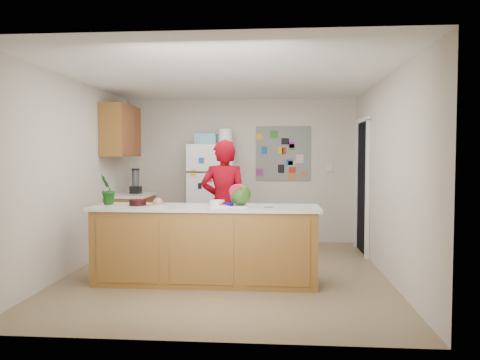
# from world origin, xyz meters

# --- Properties ---
(floor) EXTENTS (4.00, 4.50, 0.02)m
(floor) POSITION_xyz_m (0.00, 0.00, -0.01)
(floor) COLOR brown
(floor) RESTS_ON ground
(wall_back) EXTENTS (4.00, 0.02, 2.50)m
(wall_back) POSITION_xyz_m (0.00, 2.26, 1.25)
(wall_back) COLOR beige
(wall_back) RESTS_ON ground
(wall_left) EXTENTS (0.02, 4.50, 2.50)m
(wall_left) POSITION_xyz_m (-2.01, 0.00, 1.25)
(wall_left) COLOR beige
(wall_left) RESTS_ON ground
(wall_right) EXTENTS (0.02, 4.50, 2.50)m
(wall_right) POSITION_xyz_m (2.01, 0.00, 1.25)
(wall_right) COLOR beige
(wall_right) RESTS_ON ground
(ceiling) EXTENTS (4.00, 4.50, 0.02)m
(ceiling) POSITION_xyz_m (0.00, 0.00, 2.51)
(ceiling) COLOR white
(ceiling) RESTS_ON wall_back
(doorway) EXTENTS (0.03, 0.85, 2.04)m
(doorway) POSITION_xyz_m (1.99, 1.45, 1.02)
(doorway) COLOR black
(doorway) RESTS_ON ground
(peninsula_base) EXTENTS (2.60, 0.62, 0.88)m
(peninsula_base) POSITION_xyz_m (-0.20, -0.50, 0.44)
(peninsula_base) COLOR brown
(peninsula_base) RESTS_ON floor
(peninsula_top) EXTENTS (2.68, 0.70, 0.04)m
(peninsula_top) POSITION_xyz_m (-0.20, -0.50, 0.90)
(peninsula_top) COLOR silver
(peninsula_top) RESTS_ON peninsula_base
(side_counter_base) EXTENTS (0.60, 0.80, 0.86)m
(side_counter_base) POSITION_xyz_m (-1.69, 1.35, 0.43)
(side_counter_base) COLOR brown
(side_counter_base) RESTS_ON floor
(side_counter_top) EXTENTS (0.64, 0.84, 0.04)m
(side_counter_top) POSITION_xyz_m (-1.69, 1.35, 0.88)
(side_counter_top) COLOR silver
(side_counter_top) RESTS_ON side_counter_base
(upper_cabinets) EXTENTS (0.35, 1.00, 0.80)m
(upper_cabinets) POSITION_xyz_m (-1.82, 1.30, 1.90)
(upper_cabinets) COLOR brown
(upper_cabinets) RESTS_ON wall_left
(refrigerator) EXTENTS (0.75, 0.70, 1.70)m
(refrigerator) POSITION_xyz_m (-0.45, 1.88, 0.85)
(refrigerator) COLOR silver
(refrigerator) RESTS_ON floor
(fridge_top_bin) EXTENTS (0.35, 0.28, 0.18)m
(fridge_top_bin) POSITION_xyz_m (-0.55, 1.88, 1.79)
(fridge_top_bin) COLOR #5999B2
(fridge_top_bin) RESTS_ON refrigerator
(photo_collage) EXTENTS (0.95, 0.01, 0.95)m
(photo_collage) POSITION_xyz_m (0.75, 2.24, 1.55)
(photo_collage) COLOR slate
(photo_collage) RESTS_ON wall_back
(person) EXTENTS (0.64, 0.44, 1.73)m
(person) POSITION_xyz_m (-0.06, 0.25, 0.86)
(person) COLOR #74010C
(person) RESTS_ON floor
(blender_appliance) EXTENTS (0.12, 0.12, 0.38)m
(blender_appliance) POSITION_xyz_m (-1.64, 1.46, 1.09)
(blender_appliance) COLOR black
(blender_appliance) RESTS_ON side_counter_top
(cutting_board) EXTENTS (0.46, 0.39, 0.01)m
(cutting_board) POSITION_xyz_m (0.15, -0.51, 0.93)
(cutting_board) COLOR white
(cutting_board) RESTS_ON peninsula_top
(watermelon) EXTENTS (0.25, 0.25, 0.25)m
(watermelon) POSITION_xyz_m (0.21, -0.49, 1.06)
(watermelon) COLOR #2C5D13
(watermelon) RESTS_ON cutting_board
(watermelon_slice) EXTENTS (0.16, 0.16, 0.02)m
(watermelon_slice) POSITION_xyz_m (0.06, -0.56, 0.94)
(watermelon_slice) COLOR #E21F48
(watermelon_slice) RESTS_ON cutting_board
(cherry_bowl) EXTENTS (0.23, 0.23, 0.07)m
(cherry_bowl) POSITION_xyz_m (-1.01, -0.50, 0.96)
(cherry_bowl) COLOR black
(cherry_bowl) RESTS_ON peninsula_top
(white_bowl) EXTENTS (0.21, 0.21, 0.06)m
(white_bowl) POSITION_xyz_m (-0.07, -0.39, 0.95)
(white_bowl) COLOR white
(white_bowl) RESTS_ON peninsula_top
(cobalt_bowl) EXTENTS (0.16, 0.16, 0.05)m
(cobalt_bowl) POSITION_xyz_m (0.08, -0.57, 0.95)
(cobalt_bowl) COLOR #080664
(cobalt_bowl) RESTS_ON peninsula_top
(plate) EXTENTS (0.34, 0.34, 0.02)m
(plate) POSITION_xyz_m (-0.78, -0.47, 0.93)
(plate) COLOR beige
(plate) RESTS_ON peninsula_top
(paper_towel) EXTENTS (0.20, 0.18, 0.02)m
(paper_towel) POSITION_xyz_m (0.01, -0.59, 0.93)
(paper_towel) COLOR white
(paper_towel) RESTS_ON peninsula_top
(keys) EXTENTS (0.10, 0.06, 0.01)m
(keys) POSITION_xyz_m (0.55, -0.64, 0.93)
(keys) COLOR gray
(keys) RESTS_ON peninsula_top
(potted_plant) EXTENTS (0.18, 0.21, 0.37)m
(potted_plant) POSITION_xyz_m (-1.40, -0.45, 1.11)
(potted_plant) COLOR #183C10
(potted_plant) RESTS_ON peninsula_top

